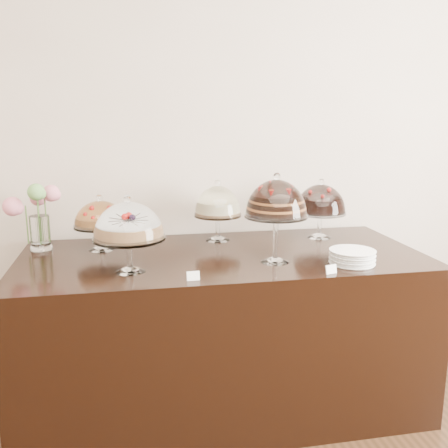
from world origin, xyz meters
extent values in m
cube|color=#BFAD99|center=(0.00, 3.00, 1.50)|extent=(5.00, 0.04, 3.00)
cube|color=black|center=(-0.24, 2.45, 0.45)|extent=(2.20, 1.00, 0.90)
cone|color=white|center=(-0.74, 2.22, 0.91)|extent=(0.15, 0.15, 0.02)
cylinder|color=white|center=(-0.74, 2.22, 0.99)|extent=(0.03, 0.03, 0.14)
cylinder|color=white|center=(-0.74, 2.22, 1.07)|extent=(0.35, 0.35, 0.01)
cylinder|color=#B58250|center=(-0.74, 2.22, 1.10)|extent=(0.28, 0.28, 0.06)
sphere|color=red|center=(-0.67, 2.25, 1.14)|extent=(0.02, 0.02, 0.02)
sphere|color=red|center=(-0.80, 2.28, 1.14)|extent=(0.02, 0.02, 0.02)
sphere|color=red|center=(-0.76, 2.15, 1.14)|extent=(0.02, 0.02, 0.02)
sphere|color=white|center=(-0.74, 2.22, 1.26)|extent=(0.04, 0.04, 0.04)
cone|color=white|center=(0.00, 2.25, 0.91)|extent=(0.15, 0.15, 0.02)
cylinder|color=white|center=(0.00, 2.25, 1.03)|extent=(0.03, 0.03, 0.22)
cylinder|color=white|center=(0.00, 2.25, 1.15)|extent=(0.33, 0.33, 0.01)
cylinder|color=black|center=(0.00, 2.25, 1.20)|extent=(0.25, 0.25, 0.10)
sphere|color=red|center=(0.07, 2.27, 1.26)|extent=(0.02, 0.02, 0.02)
sphere|color=red|center=(0.00, 2.31, 1.26)|extent=(0.02, 0.02, 0.02)
sphere|color=red|center=(-0.06, 2.27, 1.26)|extent=(0.02, 0.02, 0.02)
sphere|color=red|center=(-0.04, 2.19, 1.26)|extent=(0.02, 0.02, 0.02)
sphere|color=red|center=(0.04, 2.19, 1.26)|extent=(0.02, 0.02, 0.02)
sphere|color=white|center=(0.00, 2.25, 1.35)|extent=(0.04, 0.04, 0.04)
cone|color=white|center=(-0.21, 2.76, 0.91)|extent=(0.15, 0.15, 0.02)
cylinder|color=white|center=(-0.21, 2.76, 0.99)|extent=(0.03, 0.03, 0.13)
cylinder|color=white|center=(-0.21, 2.76, 1.06)|extent=(0.29, 0.29, 0.01)
cylinder|color=#FDF3C4|center=(-0.21, 2.76, 1.10)|extent=(0.24, 0.24, 0.07)
sphere|color=white|center=(-0.21, 2.76, 1.25)|extent=(0.04, 0.04, 0.04)
cone|color=white|center=(0.43, 2.71, 0.91)|extent=(0.15, 0.15, 0.02)
cylinder|color=white|center=(0.43, 2.71, 0.99)|extent=(0.03, 0.03, 0.13)
cylinder|color=white|center=(0.43, 2.71, 1.06)|extent=(0.32, 0.32, 0.01)
cylinder|color=black|center=(0.43, 2.71, 1.11)|extent=(0.27, 0.27, 0.09)
sphere|color=red|center=(0.50, 2.73, 1.16)|extent=(0.02, 0.02, 0.02)
sphere|color=red|center=(0.37, 2.76, 1.16)|extent=(0.02, 0.02, 0.02)
sphere|color=red|center=(0.41, 2.64, 1.16)|extent=(0.02, 0.02, 0.02)
sphere|color=white|center=(0.43, 2.71, 1.25)|extent=(0.04, 0.04, 0.04)
cone|color=white|center=(-0.90, 2.67, 0.91)|extent=(0.15, 0.15, 0.02)
cylinder|color=white|center=(-0.90, 2.67, 0.98)|extent=(0.03, 0.03, 0.11)
cylinder|color=white|center=(-0.90, 2.67, 1.04)|extent=(0.30, 0.30, 0.01)
cylinder|color=#B47235|center=(-0.90, 2.67, 1.06)|extent=(0.24, 0.24, 0.04)
sphere|color=red|center=(-0.83, 2.69, 1.10)|extent=(0.02, 0.02, 0.02)
sphere|color=red|center=(-0.88, 2.73, 1.10)|extent=(0.02, 0.02, 0.02)
sphere|color=red|center=(-0.95, 2.71, 1.10)|extent=(0.02, 0.02, 0.02)
sphere|color=red|center=(-0.96, 2.65, 1.10)|extent=(0.02, 0.02, 0.02)
sphere|color=red|center=(-0.91, 2.61, 1.10)|extent=(0.02, 0.02, 0.02)
sphere|color=red|center=(-0.85, 2.62, 1.10)|extent=(0.02, 0.02, 0.02)
sphere|color=white|center=(-0.90, 2.67, 1.20)|extent=(0.04, 0.04, 0.04)
cylinder|color=white|center=(-1.24, 2.74, 1.00)|extent=(0.11, 0.11, 0.20)
cylinder|color=#476B2D|center=(-1.20, 2.75, 1.08)|extent=(0.01, 0.01, 0.28)
sphere|color=pink|center=(-1.16, 2.75, 1.22)|extent=(0.10, 0.10, 0.10)
cylinder|color=#476B2D|center=(-1.25, 2.80, 1.06)|extent=(0.01, 0.01, 0.24)
sphere|color=pink|center=(-1.26, 2.86, 1.18)|extent=(0.09, 0.09, 0.09)
cylinder|color=#476B2D|center=(-1.30, 2.73, 1.05)|extent=(0.01, 0.01, 0.22)
sphere|color=pink|center=(-1.37, 2.72, 1.16)|extent=(0.11, 0.11, 0.11)
cylinder|color=#476B2D|center=(-1.23, 2.70, 1.09)|extent=(0.01, 0.01, 0.30)
sphere|color=#609548|center=(-1.23, 2.67, 1.24)|extent=(0.09, 0.09, 0.09)
cylinder|color=white|center=(0.38, 2.14, 0.90)|extent=(0.23, 0.23, 0.01)
cylinder|color=white|center=(0.38, 2.14, 0.92)|extent=(0.22, 0.22, 0.01)
cylinder|color=white|center=(0.38, 2.14, 0.93)|extent=(0.23, 0.23, 0.01)
cylinder|color=white|center=(0.38, 2.14, 0.94)|extent=(0.22, 0.22, 0.01)
cylinder|color=white|center=(0.38, 2.14, 0.95)|extent=(0.23, 0.23, 0.01)
cylinder|color=white|center=(0.38, 2.14, 0.96)|extent=(0.22, 0.22, 0.01)
cylinder|color=white|center=(0.38, 2.14, 0.97)|extent=(0.23, 0.23, 0.01)
cube|color=white|center=(-0.46, 2.03, 0.92)|extent=(0.06, 0.02, 0.04)
cube|color=white|center=(0.21, 2.01, 0.92)|extent=(0.06, 0.03, 0.04)
camera|label=1|loc=(-0.73, -0.16, 1.65)|focal=40.00mm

